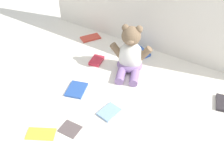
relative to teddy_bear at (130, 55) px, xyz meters
The scene contains 10 objects.
ground_plane 0.14m from the teddy_bear, 92.67° to the right, with size 3.20×3.20×0.00m, color silver.
teddy_bear is the anchor object (origin of this frame).
book_case_0 0.56m from the teddy_bear, ahead, with size 0.07×0.12×0.02m, color #2C282C.
book_case_2 0.38m from the teddy_bear, 77.34° to the right, with size 0.08×0.11×0.01m, color #86ACDD.
book_case_4 0.22m from the teddy_bear, 99.37° to the left, with size 0.08×0.13×0.02m, color blue.
book_case_5 0.24m from the teddy_bear, 169.99° to the right, with size 0.07×0.10×0.02m, color red.
book_case_6 0.55m from the teddy_bear, 92.27° to the right, with size 0.08×0.09×0.01m, color #5C4E4E.
book_case_7 0.37m from the teddy_bear, 117.52° to the right, with size 0.10×0.12×0.01m, color #2A52A6.
book_case_8 0.65m from the teddy_bear, 100.49° to the right, with size 0.07×0.13×0.01m, color gold.
book_case_9 0.46m from the teddy_bear, 158.02° to the left, with size 0.07×0.13×0.01m, color #CE3F31.
Camera 1 is at (0.54, -0.95, 0.95)m, focal length 39.93 mm.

